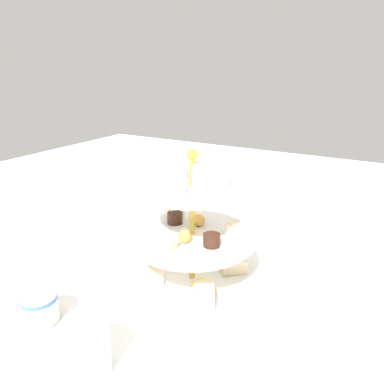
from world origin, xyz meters
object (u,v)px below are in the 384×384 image
at_px(water_glass_tall_right, 180,204).
at_px(butter_knife_right, 61,254).
at_px(teacup_with_saucer, 40,310).
at_px(tiered_serving_stand, 192,246).
at_px(water_glass_short_left, 87,351).
at_px(butter_knife_left, 328,258).

relative_size(water_glass_tall_right, butter_knife_right, 0.75).
relative_size(teacup_with_saucer, butter_knife_right, 0.53).
bearing_deg(tiered_serving_stand, water_glass_short_left, -93.71).
distance_m(tiered_serving_stand, butter_knife_left, 0.32).
bearing_deg(tiered_serving_stand, water_glass_tall_right, 126.63).
bearing_deg(water_glass_tall_right, butter_knife_right, -120.13).
xyz_separation_m(water_glass_short_left, butter_knife_right, (-0.29, 0.21, -0.03)).
bearing_deg(water_glass_short_left, butter_knife_right, 144.32).
height_order(water_glass_tall_right, water_glass_short_left, water_glass_tall_right).
height_order(water_glass_tall_right, teacup_with_saucer, water_glass_tall_right).
height_order(water_glass_tall_right, butter_knife_left, water_glass_tall_right).
xyz_separation_m(butter_knife_left, butter_knife_right, (-0.52, -0.27, 0.00)).
bearing_deg(butter_knife_left, water_glass_tall_right, 51.21).
xyz_separation_m(water_glass_short_left, butter_knife_left, (0.23, 0.48, -0.03)).
distance_m(tiered_serving_stand, teacup_with_saucer, 0.28).
height_order(water_glass_short_left, teacup_with_saucer, water_glass_short_left).
bearing_deg(butter_knife_left, teacup_with_saucer, 99.38).
bearing_deg(water_glass_short_left, butter_knife_left, 64.53).
bearing_deg(teacup_with_saucer, butter_knife_left, 50.56).
xyz_separation_m(teacup_with_saucer, butter_knife_left, (0.37, 0.45, -0.02)).
bearing_deg(water_glass_tall_right, teacup_with_saucer, -90.04).
bearing_deg(water_glass_short_left, tiered_serving_stand, 86.29).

